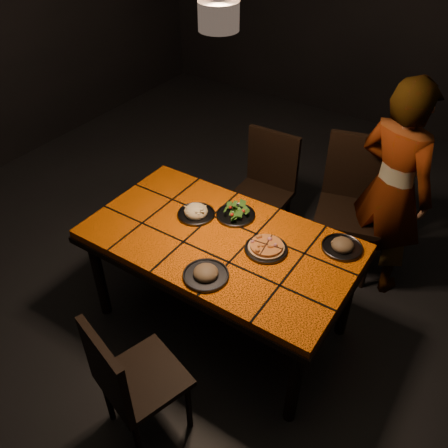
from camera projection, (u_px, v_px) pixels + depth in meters
The scene contains 12 objects.
room_shell at pixel (219, 122), 2.34m from camera, with size 6.04×7.04×3.08m.
dining_table at pixel (220, 248), 2.86m from camera, with size 1.62×0.92×0.75m.
chair_near at pixel (128, 379), 2.36m from camera, with size 0.49×0.49×0.87m.
chair_far_left at pixel (266, 183), 3.66m from camera, with size 0.43×0.43×0.93m.
chair_far_right at pixel (353, 197), 3.42m from camera, with size 0.57×0.57×1.03m.
diner at pixel (392, 190), 3.14m from camera, with size 0.57×0.38×1.57m, color brown.
pendant_lamp at pixel (219, 12), 2.02m from camera, with size 0.18×0.18×1.06m.
plate_pizza at pixel (266, 248), 2.72m from camera, with size 0.25×0.25×0.04m.
plate_pasta at pixel (196, 213), 2.97m from camera, with size 0.24×0.24×0.08m.
plate_salad at pixel (236, 213), 2.96m from camera, with size 0.25×0.25×0.07m.
plate_mushroom_a at pixel (206, 273), 2.55m from camera, with size 0.25×0.25×0.08m.
plate_mushroom_b at pixel (342, 246), 2.73m from camera, with size 0.24×0.24×0.08m.
Camera 1 is at (1.20, -1.78, 2.57)m, focal length 38.00 mm.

